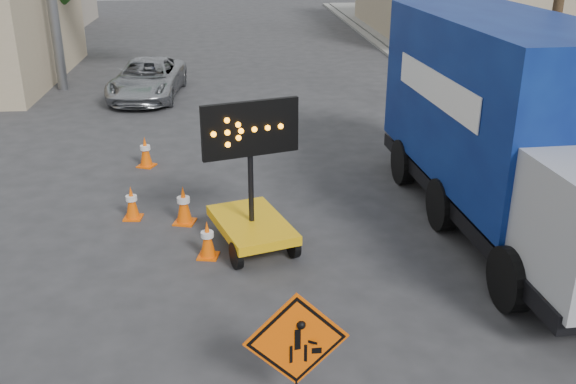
{
  "coord_description": "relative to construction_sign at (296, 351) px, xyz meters",
  "views": [
    {
      "loc": [
        -0.3,
        -6.07,
        5.55
      ],
      "look_at": [
        0.59,
        3.83,
        1.45
      ],
      "focal_mm": 40.0,
      "sensor_mm": 36.0,
      "label": 1
    }
  ],
  "objects": [
    {
      "name": "curb_right",
      "position": [
        6.84,
        14.79,
        -0.83
      ],
      "size": [
        0.4,
        60.0,
        0.12
      ],
      "primitive_type": "cube",
      "color": "gray",
      "rests_on": "ground"
    },
    {
      "name": "sidewalk_right",
      "position": [
        9.14,
        14.79,
        -0.82
      ],
      "size": [
        4.0,
        60.0,
        0.15
      ],
      "primitive_type": "cube",
      "color": "gray",
      "rests_on": "ground"
    },
    {
      "name": "construction_sign",
      "position": [
        0.0,
        0.0,
        0.0
      ],
      "size": [
        1.28,
        0.91,
        1.69
      ],
      "rotation": [
        0.0,
        0.0,
        0.06
      ],
      "color": "black",
      "rests_on": "ground"
    },
    {
      "name": "arrow_board",
      "position": [
        -0.37,
        4.51,
        -0.26
      ],
      "size": [
        1.72,
        2.23,
        2.81
      ],
      "rotation": [
        0.0,
        0.0,
        0.31
      ],
      "color": "#EDAE0D",
      "rests_on": "ground"
    },
    {
      "name": "pickup_truck",
      "position": [
        -3.57,
        16.3,
        -0.24
      ],
      "size": [
        2.57,
        4.9,
        1.31
      ],
      "primitive_type": "imported",
      "rotation": [
        0.0,
        0.0,
        -0.08
      ],
      "color": "#ABADB2",
      "rests_on": "ground"
    },
    {
      "name": "box_truck",
      "position": [
        4.6,
        4.98,
        0.92
      ],
      "size": [
        3.03,
        8.56,
        4.01
      ],
      "rotation": [
        0.0,
        0.0,
        0.05
      ],
      "color": "black",
      "rests_on": "ground"
    },
    {
      "name": "cone_a",
      "position": [
        -1.19,
        4.16,
        -0.54
      ],
      "size": [
        0.43,
        0.43,
        0.71
      ],
      "rotation": [
        0.0,
        0.0,
        -0.2
      ],
      "color": "#FF5A05",
      "rests_on": "ground"
    },
    {
      "name": "cone_b",
      "position": [
        -2.77,
        5.98,
        -0.54
      ],
      "size": [
        0.4,
        0.4,
        0.71
      ],
      "rotation": [
        0.0,
        0.0,
        -0.1
      ],
      "color": "#FF5A05",
      "rests_on": "ground"
    },
    {
      "name": "cone_c",
      "position": [
        -1.7,
        5.66,
        -0.5
      ],
      "size": [
        0.49,
        0.49,
        0.8
      ],
      "rotation": [
        0.0,
        0.0,
        -0.26
      ],
      "color": "#FF5A05",
      "rests_on": "ground"
    },
    {
      "name": "cone_d",
      "position": [
        -2.85,
        9.12,
        -0.51
      ],
      "size": [
        0.51,
        0.51,
        0.77
      ],
      "rotation": [
        0.0,
        0.0,
        -0.39
      ],
      "color": "#FF5A05",
      "rests_on": "ground"
    }
  ]
}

